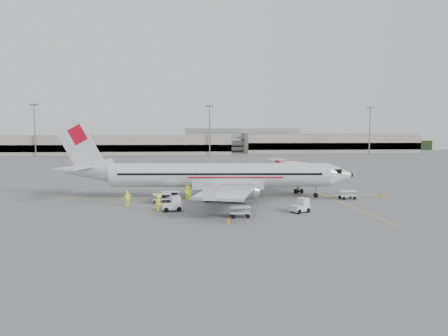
{
  "coord_description": "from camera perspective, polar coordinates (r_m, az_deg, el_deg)",
  "views": [
    {
      "loc": [
        -5.14,
        -50.01,
        8.11
      ],
      "look_at": [
        0.0,
        2.0,
        3.8
      ],
      "focal_mm": 30.0,
      "sensor_mm": 36.0,
      "label": 1
    }
  ],
  "objects": [
    {
      "name": "ground",
      "position": [
        50.93,
        0.22,
        -4.45
      ],
      "size": [
        360.0,
        360.0,
        0.0
      ],
      "primitive_type": "plane",
      "color": "#56595B"
    },
    {
      "name": "stripe_lead",
      "position": [
        50.92,
        0.22,
        -4.44
      ],
      "size": [
        44.0,
        0.2,
        0.01
      ],
      "primitive_type": "cube",
      "color": "yellow",
      "rests_on": "ground"
    },
    {
      "name": "stripe_cross",
      "position": [
        46.87,
        18.64,
        -5.49
      ],
      "size": [
        0.2,
        20.0,
        0.01
      ],
      "primitive_type": "cube",
      "color": "yellow",
      "rests_on": "ground"
    },
    {
      "name": "terminal_west",
      "position": [
        183.39,
        -16.63,
        3.39
      ],
      "size": [
        110.0,
        22.0,
        9.0
      ],
      "primitive_type": null,
      "color": "gray",
      "rests_on": "ground"
    },
    {
      "name": "terminal_east",
      "position": [
        209.01,
        15.46,
        3.69
      ],
      "size": [
        90.0,
        26.0,
        10.0
      ],
      "primitive_type": null,
      "color": "gray",
      "rests_on": "ground"
    },
    {
      "name": "parking_garage",
      "position": [
        212.17,
        2.53,
        4.41
      ],
      "size": [
        62.0,
        24.0,
        14.0
      ],
      "primitive_type": null,
      "color": "slate",
      "rests_on": "ground"
    },
    {
      "name": "treeline",
      "position": [
        225.13,
        -4.34,
        3.4
      ],
      "size": [
        300.0,
        3.0,
        6.0
      ],
      "primitive_type": null,
      "color": "black",
      "rests_on": "ground"
    },
    {
      "name": "mast_west",
      "position": [
        180.12,
        -26.87,
        5.13
      ],
      "size": [
        3.2,
        1.2,
        22.0
      ],
      "primitive_type": null,
      "color": "slate",
      "rests_on": "ground"
    },
    {
      "name": "mast_center",
      "position": [
        168.34,
        -2.2,
        5.7
      ],
      "size": [
        3.2,
        1.2,
        22.0
      ],
      "primitive_type": null,
      "color": "slate",
      "rests_on": "ground"
    },
    {
      "name": "mast_east",
      "position": [
        188.38,
        21.32,
        5.27
      ],
      "size": [
        3.2,
        1.2,
        22.0
      ],
      "primitive_type": null,
      "color": "slate",
      "rests_on": "ground"
    },
    {
      "name": "aircraft",
      "position": [
        49.69,
        -0.6,
        1.41
      ],
      "size": [
        40.55,
        33.07,
        10.5
      ],
      "primitive_type": null,
      "rotation": [
        0.0,
        0.0,
        -0.09
      ],
      "color": "silver",
      "rests_on": "ground"
    },
    {
      "name": "jet_bridge",
      "position": [
        60.82,
        9.22,
        -0.91
      ],
      "size": [
        4.47,
        17.08,
        4.43
      ],
      "primitive_type": null,
      "rotation": [
        0.0,
        0.0,
        0.08
      ],
      "color": "silver",
      "rests_on": "ground"
    },
    {
      "name": "belt_loader",
      "position": [
        48.24,
        -0.78,
        -3.46
      ],
      "size": [
        4.68,
        1.92,
        2.5
      ],
      "primitive_type": null,
      "rotation": [
        0.0,
        0.0,
        0.04
      ],
      "color": "silver",
      "rests_on": "ground"
    },
    {
      "name": "tug_fore",
      "position": [
        41.35,
        11.52,
        -5.61
      ],
      "size": [
        2.3,
        1.96,
        1.54
      ],
      "primitive_type": null,
      "rotation": [
        0.0,
        0.0,
        0.5
      ],
      "color": "silver",
      "rests_on": "ground"
    },
    {
      "name": "tug_mid",
      "position": [
        47.43,
        -1.81,
        -3.98
      ],
      "size": [
        2.55,
        1.61,
        1.88
      ],
      "primitive_type": null,
      "rotation": [
        0.0,
        0.0,
        0.09
      ],
      "color": "silver",
      "rests_on": "ground"
    },
    {
      "name": "tug_aft",
      "position": [
        41.68,
        -7.98,
        -5.43
      ],
      "size": [
        2.28,
        1.61,
        1.6
      ],
      "primitive_type": null,
      "rotation": [
        0.0,
        0.0,
        0.22
      ],
      "color": "silver",
      "rests_on": "ground"
    },
    {
      "name": "cart_loaded_a",
      "position": [
        46.84,
        -9.42,
        -4.59
      ],
      "size": [
        2.42,
        1.64,
        1.18
      ],
      "primitive_type": null,
      "rotation": [
        0.0,
        0.0,
        0.14
      ],
      "color": "silver",
      "rests_on": "ground"
    },
    {
      "name": "cart_loaded_b",
      "position": [
        48.55,
        -8.15,
        -4.23
      ],
      "size": [
        2.38,
        1.49,
        1.2
      ],
      "primitive_type": null,
      "rotation": [
        0.0,
        0.0,
        0.06
      ],
      "color": "silver",
      "rests_on": "ground"
    },
    {
      "name": "cart_empty_a",
      "position": [
        38.18,
        2.45,
        -6.7
      ],
      "size": [
        2.16,
        1.31,
        1.11
      ],
      "primitive_type": null,
      "rotation": [
        0.0,
        0.0,
        -0.03
      ],
      "color": "silver",
      "rests_on": "ground"
    },
    {
      "name": "cart_empty_b",
      "position": [
        51.68,
        18.28,
        -3.92
      ],
      "size": [
        2.25,
        1.43,
        1.13
      ],
      "primitive_type": null,
      "rotation": [
        0.0,
        0.0,
        0.07
      ],
      "color": "silver",
      "rests_on": "ground"
    },
    {
      "name": "cone_nose",
      "position": [
        54.87,
        22.77,
        -3.8
      ],
      "size": [
        0.41,
        0.41,
        0.68
      ],
      "primitive_type": "cone",
      "color": "orange",
      "rests_on": "ground"
    },
    {
      "name": "cone_port",
      "position": [
        59.06,
        -5.25,
        -2.89
      ],
      "size": [
        0.39,
        0.39,
        0.64
      ],
      "primitive_type": "cone",
      "color": "orange",
      "rests_on": "ground"
    },
    {
      "name": "cone_stbd",
      "position": [
        35.6,
        0.66,
        -7.95
      ],
      "size": [
        0.37,
        0.37,
        0.61
      ],
      "primitive_type": "cone",
      "color": "orange",
      "rests_on": "ground"
    },
    {
      "name": "crew_a",
      "position": [
        49.05,
        -5.3,
        -3.76
      ],
      "size": [
        0.78,
        0.68,
        1.79
      ],
      "primitive_type": "imported",
      "rotation": [
        0.0,
        0.0,
        0.48
      ],
      "color": "#E6FF24",
      "rests_on": "ground"
    },
    {
      "name": "crew_b",
      "position": [
        49.04,
        -5.51,
        -3.75
      ],
      "size": [
        1.06,
        0.94,
        1.81
      ],
      "primitive_type": "imported",
      "rotation": [
        0.0,
        0.0,
        -0.34
      ],
      "color": "#E6FF24",
      "rests_on": "ground"
    },
    {
      "name": "crew_c",
      "position": [
        41.67,
        -9.93,
        -5.26
      ],
      "size": [
        1.31,
        1.39,
        1.89
      ],
      "primitive_type": "imported",
      "rotation": [
        0.0,
        0.0,
        2.24
      ],
      "color": "#E6FF24",
      "rests_on": "ground"
    },
    {
      "name": "crew_d",
      "position": [
        45.58,
        -14.45,
        -4.51
      ],
      "size": [
        1.15,
        0.97,
        1.84
      ],
      "primitive_type": "imported",
      "rotation": [
        0.0,
        0.0,
        3.72
      ],
      "color": "#E6FF24",
      "rests_on": "ground"
    }
  ]
}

